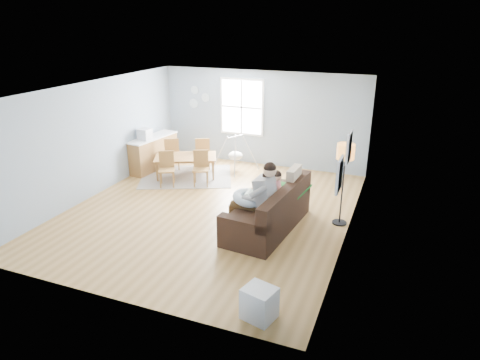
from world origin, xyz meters
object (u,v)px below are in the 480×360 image
at_px(dining_table, 186,167).
at_px(floor_lamp, 345,159).
at_px(monitor, 145,134).
at_px(chair_nw, 172,152).
at_px(sofa, 270,213).
at_px(baby_swing, 235,155).
at_px(counter, 153,153).
at_px(father, 257,196).
at_px(storage_cube, 259,303).
at_px(chair_se, 201,166).
at_px(chair_sw, 167,167).
at_px(toddler, 271,188).
at_px(chair_ne, 203,151).

bearing_deg(dining_table, floor_lamp, -41.98).
bearing_deg(monitor, chair_nw, 37.32).
height_order(sofa, dining_table, sofa).
height_order(dining_table, baby_swing, baby_swing).
xyz_separation_m(floor_lamp, counter, (-5.50, 1.58, -0.95)).
xyz_separation_m(counter, monitor, (-0.03, -0.32, 0.61)).
relative_size(sofa, father, 1.58).
bearing_deg(storage_cube, monitor, 136.24).
distance_m(father, chair_nw, 4.47).
distance_m(storage_cube, monitor, 6.89).
xyz_separation_m(father, monitor, (-4.06, 2.34, 0.27)).
bearing_deg(chair_se, father, -42.39).
xyz_separation_m(father, storage_cube, (0.88, -2.39, -0.58)).
xyz_separation_m(counter, baby_swing, (2.21, 0.73, -0.04)).
relative_size(father, storage_cube, 2.94).
bearing_deg(storage_cube, chair_nw, 130.27).
xyz_separation_m(chair_sw, baby_swing, (1.20, 1.70, -0.06)).
distance_m(toddler, floor_lamp, 1.58).
bearing_deg(sofa, counter, 150.99).
distance_m(chair_sw, monitor, 1.36).
distance_m(sofa, baby_swing, 3.67).
relative_size(floor_lamp, dining_table, 1.06).
bearing_deg(father, counter, 146.64).
height_order(sofa, floor_lamp, floor_lamp).
xyz_separation_m(sofa, storage_cube, (0.70, -2.71, -0.09)).
bearing_deg(sofa, floor_lamp, 30.44).
xyz_separation_m(dining_table, baby_swing, (1.04, 0.98, 0.15)).
distance_m(toddler, chair_nw, 4.25).
xyz_separation_m(floor_lamp, chair_sw, (-4.49, 0.61, -0.93)).
bearing_deg(storage_cube, dining_table, 128.00).
distance_m(chair_ne, monitor, 1.66).
relative_size(chair_sw, monitor, 2.58).
height_order(chair_se, counter, counter).
distance_m(floor_lamp, monitor, 5.68).
relative_size(storage_cube, chair_se, 0.59).
bearing_deg(storage_cube, father, 110.14).
xyz_separation_m(father, counter, (-4.04, 2.66, -0.35)).
height_order(monitor, baby_swing, monitor).
bearing_deg(sofa, storage_cube, -75.57).
xyz_separation_m(toddler, chair_se, (-2.35, 1.49, -0.30)).
distance_m(storage_cube, chair_nw, 6.77).
distance_m(father, baby_swing, 3.87).
xyz_separation_m(father, dining_table, (-2.87, 2.41, -0.54)).
bearing_deg(chair_ne, baby_swing, 16.95).
relative_size(chair_se, counter, 0.52).
bearing_deg(storage_cube, chair_se, 125.08).
relative_size(toddler, counter, 0.54).
bearing_deg(chair_se, toddler, -32.29).
bearing_deg(chair_nw, dining_table, -30.27).
relative_size(chair_ne, monitor, 2.73).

